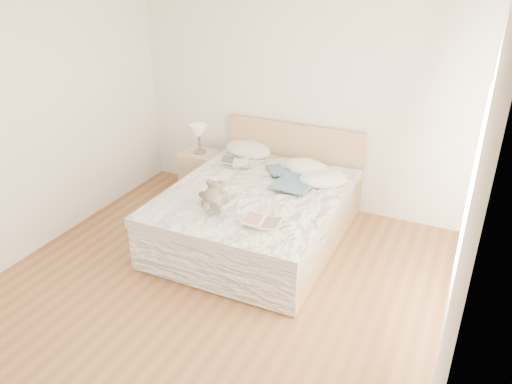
% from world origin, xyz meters
% --- Properties ---
extents(floor, '(4.00, 4.50, 0.00)m').
position_xyz_m(floor, '(0.00, 0.00, 0.00)').
color(floor, brown).
rests_on(floor, ground).
extents(wall_back, '(4.00, 0.02, 2.70)m').
position_xyz_m(wall_back, '(0.00, 2.25, 1.35)').
color(wall_back, white).
rests_on(wall_back, ground).
extents(wall_left, '(0.02, 4.50, 2.70)m').
position_xyz_m(wall_left, '(-2.00, 0.00, 1.35)').
color(wall_left, white).
rests_on(wall_left, ground).
extents(wall_right, '(0.02, 4.50, 2.70)m').
position_xyz_m(wall_right, '(2.00, 0.00, 1.35)').
color(wall_right, white).
rests_on(wall_right, ground).
extents(window, '(0.02, 1.30, 1.10)m').
position_xyz_m(window, '(1.99, 0.30, 1.45)').
color(window, white).
rests_on(window, wall_right).
extents(bed, '(1.72, 2.14, 1.00)m').
position_xyz_m(bed, '(0.00, 1.19, 0.31)').
color(bed, tan).
rests_on(bed, floor).
extents(nightstand, '(0.46, 0.41, 0.56)m').
position_xyz_m(nightstand, '(-1.13, 1.89, 0.28)').
color(nightstand, tan).
rests_on(nightstand, floor).
extents(table_lamp, '(0.27, 0.27, 0.36)m').
position_xyz_m(table_lamp, '(-1.12, 1.88, 0.82)').
color(table_lamp, '#534E47').
rests_on(table_lamp, nightstand).
extents(pillow_left, '(0.68, 0.55, 0.18)m').
position_xyz_m(pillow_left, '(-0.53, 2.05, 0.64)').
color(pillow_left, white).
rests_on(pillow_left, bed).
extents(pillow_middle, '(0.62, 0.51, 0.16)m').
position_xyz_m(pillow_middle, '(0.30, 1.82, 0.64)').
color(pillow_middle, white).
rests_on(pillow_middle, bed).
extents(pillow_right, '(0.63, 0.57, 0.16)m').
position_xyz_m(pillow_right, '(0.57, 1.61, 0.64)').
color(pillow_right, white).
rests_on(pillow_right, bed).
extents(blouse, '(0.65, 0.68, 0.02)m').
position_xyz_m(blouse, '(0.32, 1.45, 0.63)').
color(blouse, '#324D64').
rests_on(blouse, bed).
extents(photo_book, '(0.41, 0.35, 0.03)m').
position_xyz_m(photo_book, '(-0.52, 1.65, 0.63)').
color(photo_book, silver).
rests_on(photo_book, bed).
extents(childrens_book, '(0.39, 0.29, 0.02)m').
position_xyz_m(childrens_book, '(0.36, 0.50, 0.63)').
color(childrens_book, '#EDE6C0').
rests_on(childrens_book, bed).
extents(teddy_bear, '(0.37, 0.42, 0.19)m').
position_xyz_m(teddy_bear, '(-0.21, 0.59, 0.65)').
color(teddy_bear, '#565043').
rests_on(teddy_bear, bed).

